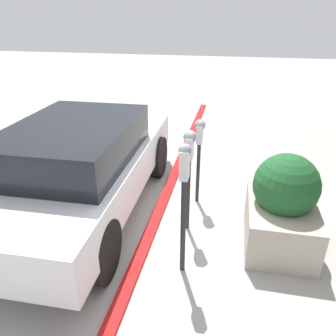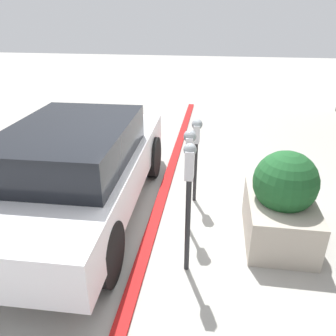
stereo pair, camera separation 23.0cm
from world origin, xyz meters
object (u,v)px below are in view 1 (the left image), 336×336
at_px(planter_box, 282,207).
at_px(parking_meter_nearest, 184,187).
at_px(parked_car_front, 82,164).
at_px(parking_meter_second, 189,155).
at_px(parking_meter_middle, 199,141).

bearing_deg(planter_box, parking_meter_nearest, 123.28).
relative_size(parking_meter_nearest, parked_car_front, 0.37).
height_order(parking_meter_nearest, planter_box, parking_meter_nearest).
xyz_separation_m(parking_meter_nearest, parking_meter_second, (0.84, 0.07, 0.01)).
bearing_deg(parking_meter_middle, planter_box, -125.50).
height_order(parking_meter_second, planter_box, parking_meter_second).
distance_m(parking_meter_nearest, parked_car_front, 1.97).
relative_size(parking_meter_nearest, parking_meter_second, 1.10).
height_order(planter_box, parked_car_front, parked_car_front).
xyz_separation_m(parking_meter_nearest, planter_box, (0.76, -1.15, -0.56)).
bearing_deg(parked_car_front, parking_meter_nearest, -121.93).
height_order(parking_meter_nearest, parking_meter_second, parking_meter_nearest).
height_order(parking_meter_middle, planter_box, parking_meter_middle).
xyz_separation_m(parking_meter_second, planter_box, (-0.08, -1.22, -0.57)).
distance_m(parking_meter_nearest, parking_meter_middle, 1.60).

